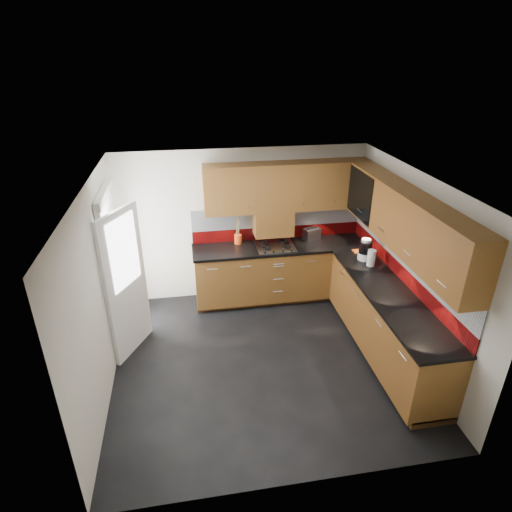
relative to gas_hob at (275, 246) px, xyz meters
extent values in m
cube|color=black|center=(-0.45, -1.47, -0.96)|extent=(4.00, 3.80, 0.02)
cube|color=white|center=(-0.45, -1.47, 1.50)|extent=(4.00, 3.80, 0.10)
cube|color=beige|center=(-0.45, 0.37, 0.25)|extent=(4.00, 0.08, 2.64)
cube|color=beige|center=(-0.45, -3.31, 0.25)|extent=(4.00, 0.08, 2.64)
cube|color=beige|center=(-2.39, -1.47, 0.25)|extent=(0.08, 3.80, 2.64)
cube|color=beige|center=(1.49, -1.47, 0.25)|extent=(0.08, 3.80, 2.64)
cube|color=#593313|center=(0.10, 0.03, -0.48)|extent=(2.70, 0.60, 0.95)
cube|color=brown|center=(1.15, -1.57, -0.48)|extent=(0.60, 2.60, 0.95)
cube|color=#422812|center=(0.10, 0.06, -0.90)|extent=(2.70, 0.54, 0.10)
cube|color=#422812|center=(1.18, -1.57, -0.90)|extent=(0.54, 2.60, 0.10)
cube|color=black|center=(0.09, 0.02, -0.03)|extent=(2.72, 0.62, 0.04)
cube|color=black|center=(1.14, -1.59, -0.03)|extent=(0.62, 2.60, 0.04)
cube|color=maroon|center=(0.10, 0.32, 0.09)|extent=(2.70, 0.02, 0.20)
cube|color=silver|center=(0.10, 0.32, 0.36)|extent=(2.70, 0.02, 0.34)
cube|color=maroon|center=(1.44, -1.27, 0.09)|extent=(0.02, 3.20, 0.20)
cube|color=silver|center=(1.44, -1.27, 0.36)|extent=(0.02, 3.20, 0.34)
cube|color=#593313|center=(0.20, 0.17, 0.89)|extent=(2.50, 0.33, 0.72)
cube|color=brown|center=(1.28, -1.43, 0.89)|extent=(0.33, 2.87, 0.72)
cube|color=silver|center=(0.05, -0.01, 0.68)|extent=(1.80, 0.01, 0.16)
cube|color=silver|center=(1.11, -1.47, 0.68)|extent=(0.01, 2.00, 0.16)
cube|color=#593313|center=(0.00, 0.17, 0.33)|extent=(0.60, 0.33, 0.40)
cube|color=black|center=(1.11, -0.40, 0.89)|extent=(0.01, 0.80, 0.66)
cube|color=#FFD18C|center=(1.42, -0.40, 0.89)|extent=(0.01, 0.76, 0.64)
cube|color=black|center=(1.28, -0.40, 0.91)|extent=(0.29, 0.76, 0.01)
cylinder|color=black|center=(1.28, -0.65, 1.01)|extent=(0.07, 0.07, 0.16)
cylinder|color=black|center=(1.28, -0.50, 1.01)|extent=(0.07, 0.07, 0.16)
cylinder|color=white|center=(1.28, -0.35, 1.01)|extent=(0.07, 0.07, 0.16)
cylinder|color=black|center=(1.28, -0.20, 1.01)|extent=(0.07, 0.07, 0.16)
cube|color=white|center=(-2.31, -0.57, 0.07)|extent=(0.06, 0.95, 2.04)
cube|color=white|center=(-2.13, -0.92, 0.05)|extent=(0.42, 0.73, 1.98)
cube|color=white|center=(-2.10, -0.92, 0.50)|extent=(0.28, 0.50, 0.90)
cube|color=silver|center=(0.00, 0.01, 0.00)|extent=(0.58, 0.50, 0.02)
torus|color=black|center=(-0.15, -0.11, 0.02)|extent=(0.13, 0.13, 0.02)
torus|color=black|center=(0.15, -0.11, 0.02)|extent=(0.13, 0.13, 0.02)
torus|color=black|center=(-0.15, 0.13, 0.02)|extent=(0.13, 0.13, 0.02)
torus|color=black|center=(0.15, 0.13, 0.02)|extent=(0.13, 0.13, 0.02)
cube|color=black|center=(0.00, -0.23, 0.01)|extent=(0.44, 0.04, 0.02)
cylinder|color=#CF4413|center=(-0.55, 0.22, 0.06)|extent=(0.12, 0.12, 0.15)
cylinder|color=olive|center=(-0.54, 0.24, 0.24)|extent=(0.06, 0.02, 0.29)
cylinder|color=olive|center=(-0.53, 0.23, 0.23)|extent=(0.05, 0.04, 0.28)
cylinder|color=olive|center=(-0.55, 0.24, 0.25)|extent=(0.06, 0.02, 0.31)
cylinder|color=olive|center=(-0.53, 0.23, 0.22)|extent=(0.03, 0.05, 0.26)
cylinder|color=olive|center=(-0.56, 0.23, 0.24)|extent=(0.05, 0.04, 0.28)
cube|color=silver|center=(0.64, 0.19, 0.07)|extent=(0.29, 0.23, 0.18)
cube|color=black|center=(0.64, 0.19, 0.17)|extent=(0.20, 0.08, 0.01)
cube|color=black|center=(0.64, 0.23, 0.17)|extent=(0.20, 0.08, 0.01)
cylinder|color=white|center=(1.18, -0.64, 0.04)|extent=(0.19, 0.19, 0.11)
cylinder|color=black|center=(1.18, -0.64, 0.18)|extent=(0.18, 0.18, 0.17)
cylinder|color=white|center=(1.18, -0.64, 0.28)|extent=(0.13, 0.13, 0.04)
cylinder|color=white|center=(1.20, -0.84, 0.10)|extent=(0.13, 0.13, 0.24)
cube|color=orange|center=(1.20, -0.39, -0.01)|extent=(0.16, 0.14, 0.02)
camera|label=1|loc=(-1.29, -5.84, 2.77)|focal=30.00mm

